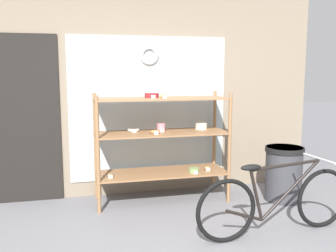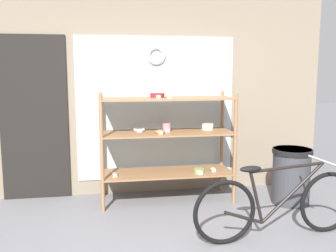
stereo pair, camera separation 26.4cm
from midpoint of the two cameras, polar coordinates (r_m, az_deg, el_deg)
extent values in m
cube|color=gray|center=(5.02, -2.71, 11.86)|extent=(5.06, 0.08, 3.91)
cube|color=silver|center=(5.02, -0.31, 2.68)|extent=(2.11, 0.02, 1.90)
cube|color=black|center=(5.01, -18.32, 1.10)|extent=(0.84, 0.03, 2.10)
torus|color=#B7B7BC|center=(4.98, -0.28, 10.70)|extent=(0.26, 0.06, 0.26)
cylinder|color=#8E6642|center=(4.39, -8.35, -4.33)|extent=(0.04, 0.04, 1.38)
cylinder|color=#8E6642|center=(4.70, 11.77, -3.56)|extent=(0.04, 0.04, 1.38)
cylinder|color=#8E6642|center=(4.91, -8.50, -2.97)|extent=(0.04, 0.04, 1.38)
cylinder|color=#8E6642|center=(5.19, 9.62, -2.38)|extent=(0.04, 0.04, 1.38)
cube|color=#8E6642|center=(4.81, 1.40, -7.11)|extent=(1.66, 0.58, 0.02)
cube|color=#8E6642|center=(4.70, 1.42, -1.06)|extent=(1.66, 0.58, 0.02)
cube|color=#8E6642|center=(4.64, 1.44, 4.21)|extent=(1.66, 0.58, 0.02)
cylinder|color=pink|center=(4.75, 1.38, -0.21)|extent=(0.10, 0.10, 0.10)
cube|color=white|center=(4.69, 1.52, -0.73)|extent=(0.05, 0.00, 0.04)
cylinder|color=#7A995B|center=(4.77, 6.36, -6.80)|extent=(0.13, 0.13, 0.06)
cube|color=white|center=(4.71, 6.60, -7.16)|extent=(0.05, 0.00, 0.04)
ellipsoid|color=brown|center=(4.64, -6.48, -7.28)|extent=(0.07, 0.06, 0.05)
cube|color=white|center=(4.60, -6.45, -7.53)|extent=(0.05, 0.00, 0.04)
ellipsoid|color=#AD7F4C|center=(4.89, 8.39, -6.49)|extent=(0.07, 0.06, 0.05)
cube|color=white|center=(4.86, 8.55, -6.71)|extent=(0.05, 0.00, 0.04)
torus|color=beige|center=(4.78, -2.83, -0.57)|extent=(0.15, 0.15, 0.04)
cube|color=white|center=(4.70, -2.71, -0.72)|extent=(0.05, 0.00, 0.04)
cylinder|color=maroon|center=(4.69, -0.02, 4.70)|extent=(0.18, 0.18, 0.05)
cube|color=white|center=(4.59, 0.19, 4.50)|extent=(0.05, 0.00, 0.04)
cylinder|color=beige|center=(4.94, 7.57, -0.05)|extent=(0.15, 0.15, 0.08)
cube|color=white|center=(4.87, 7.86, -0.48)|extent=(0.05, 0.00, 0.04)
ellipsoid|color=tan|center=(4.57, 1.79, 4.62)|extent=(0.08, 0.07, 0.06)
cube|color=white|center=(4.52, 1.91, 4.44)|extent=(0.05, 0.00, 0.04)
torus|color=#B27A42|center=(4.60, 0.41, -0.89)|extent=(0.12, 0.12, 0.04)
cube|color=white|center=(4.53, 0.56, -1.05)|extent=(0.05, 0.00, 0.04)
torus|color=black|center=(3.70, 10.72, -12.83)|extent=(0.64, 0.10, 0.63)
torus|color=black|center=(4.29, 24.82, -10.50)|extent=(0.64, 0.10, 0.63)
cylinder|color=black|center=(4.00, 20.31, -9.49)|extent=(0.67, 0.09, 0.58)
cylinder|color=black|center=(3.90, 19.64, -5.97)|extent=(0.80, 0.10, 0.07)
cylinder|color=black|center=(3.81, 15.29, -10.51)|extent=(0.17, 0.05, 0.53)
cylinder|color=black|center=(3.81, 13.47, -13.44)|extent=(0.41, 0.07, 0.17)
ellipsoid|color=black|center=(3.69, 14.50, -6.38)|extent=(0.23, 0.11, 0.06)
cylinder|color=#B2B2B7|center=(4.12, 24.27, -4.89)|extent=(0.06, 0.46, 0.02)
cylinder|color=#38383D|center=(5.00, 19.72, -7.21)|extent=(0.46, 0.46, 0.70)
cylinder|color=black|center=(4.92, 19.90, -3.63)|extent=(0.49, 0.49, 0.06)
camera|label=1|loc=(0.13, -87.98, 0.30)|focal=40.00mm
camera|label=2|loc=(0.13, 92.02, -0.30)|focal=40.00mm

